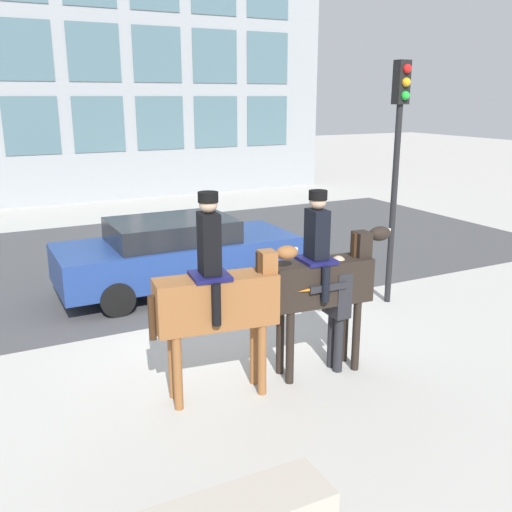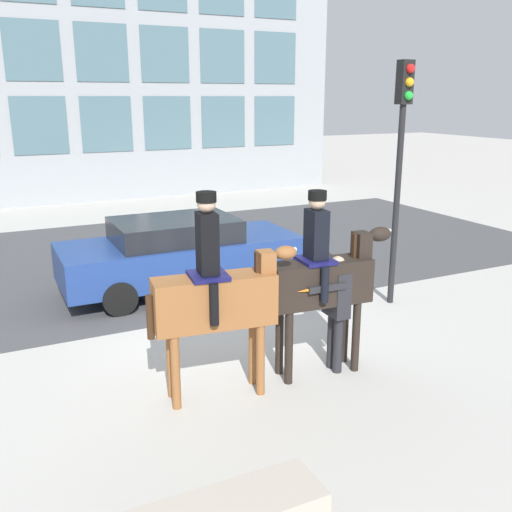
% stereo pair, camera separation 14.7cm
% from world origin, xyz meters
% --- Properties ---
extents(ground_plane, '(80.00, 80.00, 0.00)m').
position_xyz_m(ground_plane, '(0.00, 0.00, 0.00)').
color(ground_plane, '#B2AFA8').
extents(road_surface, '(20.46, 8.50, 0.01)m').
position_xyz_m(road_surface, '(0.00, 4.75, 0.00)').
color(road_surface, '#444447').
rests_on(road_surface, ground_plane).
extents(mounted_horse_lead, '(1.91, 0.65, 2.63)m').
position_xyz_m(mounted_horse_lead, '(-0.74, -2.03, 1.35)').
color(mounted_horse_lead, brown).
rests_on(mounted_horse_lead, ground_plane).
extents(mounted_horse_companion, '(1.87, 0.65, 2.54)m').
position_xyz_m(mounted_horse_companion, '(0.78, -2.04, 1.37)').
color(mounted_horse_companion, black).
rests_on(mounted_horse_companion, ground_plane).
extents(pedestrian_bystander, '(0.83, 0.43, 1.65)m').
position_xyz_m(pedestrian_bystander, '(0.97, -2.10, 0.97)').
color(pedestrian_bystander, '#232328').
rests_on(pedestrian_bystander, ground_plane).
extents(street_car_near_lane, '(4.61, 1.90, 1.44)m').
position_xyz_m(street_car_near_lane, '(0.18, 2.14, 0.76)').
color(street_car_near_lane, navy).
rests_on(street_car_near_lane, ground_plane).
extents(traffic_light, '(0.24, 0.29, 4.29)m').
position_xyz_m(traffic_light, '(3.44, -0.28, 2.86)').
color(traffic_light, black).
rests_on(traffic_light, ground_plane).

